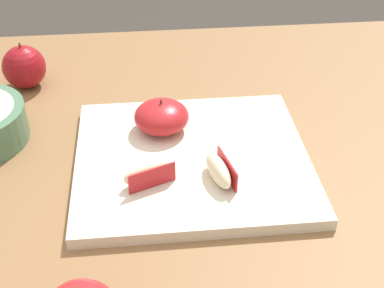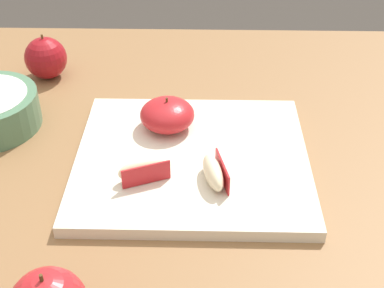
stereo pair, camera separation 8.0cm
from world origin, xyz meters
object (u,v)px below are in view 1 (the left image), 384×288
at_px(apple_half_skin_up, 162,117).
at_px(apple_wedge_middle, 149,173).
at_px(cutting_board, 192,160).
at_px(apple_wedge_near_knife, 219,170).
at_px(whole_apple_red_delicious, 24,67).

distance_m(apple_half_skin_up, apple_wedge_middle, 0.13).
bearing_deg(apple_wedge_middle, cutting_board, 40.70).
distance_m(apple_wedge_near_knife, whole_apple_red_delicious, 0.46).
height_order(cutting_board, apple_wedge_middle, apple_wedge_middle).
distance_m(cutting_board, apple_wedge_middle, 0.09).
bearing_deg(cutting_board, whole_apple_red_delicious, 136.44).
height_order(apple_wedge_near_knife, whole_apple_red_delicious, whole_apple_red_delicious).
relative_size(cutting_board, apple_wedge_middle, 4.50).
relative_size(apple_wedge_middle, apple_wedge_near_knife, 1.00).
bearing_deg(cutting_board, apple_half_skin_up, 119.33).
relative_size(cutting_board, whole_apple_red_delicious, 3.98).
height_order(apple_wedge_middle, whole_apple_red_delicious, whole_apple_red_delicious).
height_order(apple_half_skin_up, apple_wedge_middle, apple_half_skin_up).
distance_m(cutting_board, whole_apple_red_delicious, 0.39).
height_order(cutting_board, whole_apple_red_delicious, whole_apple_red_delicious).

